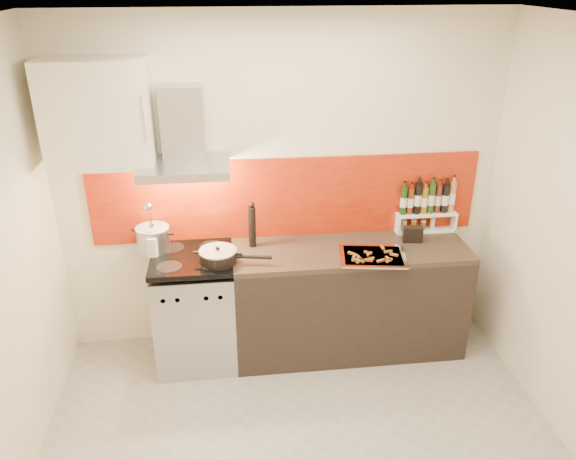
{
  "coord_description": "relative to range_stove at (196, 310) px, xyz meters",
  "views": [
    {
      "loc": [
        -0.43,
        -2.62,
        2.83
      ],
      "look_at": [
        0.0,
        0.95,
        1.15
      ],
      "focal_mm": 35.0,
      "sensor_mm": 36.0,
      "label": 1
    }
  ],
  "objects": [
    {
      "name": "stock_pot",
      "position": [
        -0.28,
        0.14,
        0.56
      ],
      "size": [
        0.25,
        0.25,
        0.21
      ],
      "color": "#B7B7BA",
      "rests_on": "range_stove"
    },
    {
      "name": "range_hood",
      "position": [
        0.0,
        0.14,
        1.3
      ],
      "size": [
        0.62,
        0.5,
        0.61
      ],
      "color": "#B7B7BA",
      "rests_on": "back_wall"
    },
    {
      "name": "baking_tray",
      "position": [
        1.32,
        -0.18,
        0.47
      ],
      "size": [
        0.53,
        0.44,
        0.03
      ],
      "color": "silver",
      "rests_on": "counter"
    },
    {
      "name": "counter",
      "position": [
        1.2,
        0.0,
        0.01
      ],
      "size": [
        1.8,
        0.6,
        0.9
      ],
      "color": "black",
      "rests_on": "ground"
    },
    {
      "name": "ceiling",
      "position": [
        0.7,
        -1.1,
        2.16
      ],
      "size": [
        3.4,
        2.8,
        0.02
      ],
      "primitive_type": "cube",
      "color": "white",
      "rests_on": "back_wall"
    },
    {
      "name": "backsplash",
      "position": [
        0.75,
        0.29,
        0.78
      ],
      "size": [
        3.0,
        0.02,
        0.64
      ],
      "primitive_type": "cube",
      "color": "#991308",
      "rests_on": "back_wall"
    },
    {
      "name": "saute_pan",
      "position": [
        0.2,
        -0.12,
        0.52
      ],
      "size": [
        0.52,
        0.27,
        0.13
      ],
      "color": "black",
      "rests_on": "range_stove"
    },
    {
      "name": "pepper_mill",
      "position": [
        0.46,
        0.13,
        0.63
      ],
      "size": [
        0.06,
        0.06,
        0.36
      ],
      "color": "black",
      "rests_on": "counter"
    },
    {
      "name": "upper_cabinet",
      "position": [
        -0.55,
        0.13,
        1.51
      ],
      "size": [
        0.7,
        0.35,
        0.72
      ],
      "primitive_type": "cube",
      "color": "white",
      "rests_on": "back_wall"
    },
    {
      "name": "utensil_jar",
      "position": [
        -0.28,
        0.04,
        0.59
      ],
      "size": [
        0.09,
        0.14,
        0.45
      ],
      "color": "silver",
      "rests_on": "range_stove"
    },
    {
      "name": "caddy_box",
      "position": [
        1.7,
        0.06,
        0.52
      ],
      "size": [
        0.16,
        0.09,
        0.13
      ],
      "primitive_type": "cube",
      "rotation": [
        0.0,
        0.0,
        -0.17
      ],
      "color": "black",
      "rests_on": "counter"
    },
    {
      "name": "step_shelf",
      "position": [
        1.86,
        0.24,
        0.66
      ],
      "size": [
        0.49,
        0.13,
        0.41
      ],
      "color": "white",
      "rests_on": "counter"
    },
    {
      "name": "floor",
      "position": [
        0.7,
        -1.1,
        -0.44
      ],
      "size": [
        3.4,
        3.4,
        0.0
      ],
      "primitive_type": "plane",
      "color": "#9E9991",
      "rests_on": "ground"
    },
    {
      "name": "range_stove",
      "position": [
        0.0,
        0.0,
        0.0
      ],
      "size": [
        0.6,
        0.6,
        0.91
      ],
      "color": "#B7B7BA",
      "rests_on": "ground"
    },
    {
      "name": "back_wall",
      "position": [
        0.7,
        0.3,
        0.86
      ],
      "size": [
        3.4,
        0.02,
        2.6
      ],
      "primitive_type": "cube",
      "color": "silver",
      "rests_on": "ground"
    }
  ]
}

